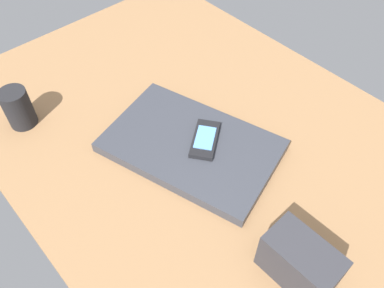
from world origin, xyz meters
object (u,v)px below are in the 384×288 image
(laptop_closed, at_px, (192,146))
(pen_cup, at_px, (18,108))
(cell_phone_on_laptop, at_px, (205,139))
(desk_organizer, at_px, (300,262))

(laptop_closed, xyz_separation_m, pen_cup, (-0.32, -0.23, 0.03))
(laptop_closed, height_order, cell_phone_on_laptop, cell_phone_on_laptop)
(laptop_closed, bearing_deg, pen_cup, -161.00)
(cell_phone_on_laptop, relative_size, pen_cup, 1.22)
(laptop_closed, bearing_deg, desk_organizer, -26.20)
(laptop_closed, bearing_deg, cell_phone_on_laptop, 41.00)
(laptop_closed, xyz_separation_m, desk_organizer, (0.32, -0.05, 0.03))
(pen_cup, bearing_deg, laptop_closed, 35.78)
(laptop_closed, distance_m, desk_organizer, 0.33)
(cell_phone_on_laptop, xyz_separation_m, desk_organizer, (0.31, -0.08, 0.02))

